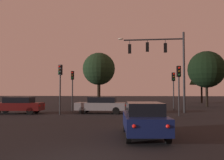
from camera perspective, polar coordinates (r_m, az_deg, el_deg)
name	(u,v)px	position (r m, az deg, el deg)	size (l,w,h in m)	color
ground_plane	(124,108)	(31.66, 2.75, -6.28)	(168.00, 168.00, 0.00)	black
traffic_signal_mast_arm	(163,57)	(24.66, 11.60, 5.19)	(6.39, 0.46, 7.69)	#232326
traffic_light_corner_left	(72,83)	(26.38, -8.98, -0.58)	(0.32, 0.37, 4.15)	#232326
traffic_light_corner_right	(179,80)	(21.28, 14.97, -0.08)	(0.35, 0.38, 4.11)	#232326
traffic_light_median	(174,83)	(27.38, 13.82, -0.77)	(0.36, 0.38, 4.03)	#232326
traffic_light_far_side	(60,79)	(22.24, -11.72, 0.18)	(0.36, 0.38, 4.35)	#232326
car_nearside_lane	(144,119)	(11.29, 7.28, -8.75)	(2.07, 4.52, 1.52)	#0F1947
car_crossing_left	(18,105)	(24.28, -20.62, -5.33)	(4.62, 1.94, 1.52)	#4C0F0F
car_crossing_right	(101,105)	(23.12, -2.50, -5.64)	(4.66, 1.87, 1.52)	gray
tree_behind_sign	(201,71)	(47.19, 19.64, 1.84)	(4.11, 4.11, 7.94)	black
tree_left_far	(206,69)	(35.53, 20.67, 2.25)	(4.88, 4.88, 7.39)	black
tree_center_horizon	(99,69)	(38.86, -3.00, 2.52)	(5.01, 5.01, 8.04)	black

